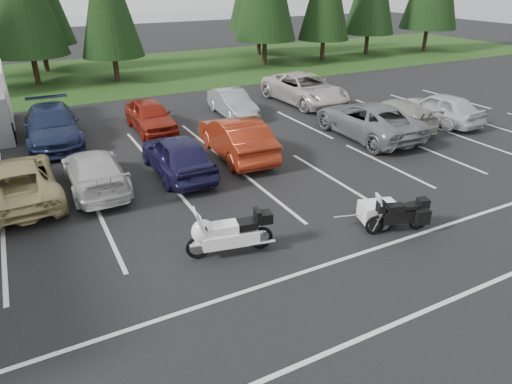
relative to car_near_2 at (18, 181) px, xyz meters
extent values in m
plane|color=black|center=(6.96, -4.25, -0.70)|extent=(120.00, 120.00, 0.00)
cube|color=#1C3D13|center=(6.96, 19.75, -0.69)|extent=(80.00, 16.00, 0.01)
cube|color=gray|center=(10.96, 50.75, -0.70)|extent=(70.00, 50.00, 0.02)
cube|color=silver|center=(6.96, -2.25, -0.69)|extent=(32.00, 16.00, 0.01)
cylinder|color=#332316|center=(1.96, 18.65, 0.61)|extent=(0.36, 0.36, 2.62)
cylinder|color=#332316|center=(6.96, 17.35, 0.43)|extent=(0.36, 0.36, 2.26)
cylinder|color=#332316|center=(18.96, 17.85, 0.65)|extent=(0.36, 0.36, 2.69)
cylinder|color=#332316|center=(24.46, 17.55, 0.47)|extent=(0.36, 0.36, 2.33)
cylinder|color=#332316|center=(29.96, 18.35, 0.54)|extent=(0.36, 0.36, 2.47)
cylinder|color=#332316|center=(35.96, 17.05, 0.72)|extent=(0.36, 0.36, 2.83)
cylinder|color=#332316|center=(2.96, 23.25, 0.66)|extent=(0.36, 0.36, 2.71)
cylinder|color=#332316|center=(20.96, 22.55, 0.80)|extent=(0.36, 0.36, 3.00)
imported|color=tan|center=(0.00, 0.00, 0.00)|extent=(2.51, 5.11, 1.40)
imported|color=silver|center=(2.37, -0.20, -0.04)|extent=(1.92, 4.60, 1.33)
imported|color=#1B1A41|center=(5.33, -0.33, 0.07)|extent=(1.82, 4.50, 1.53)
imported|color=maroon|center=(8.04, 0.33, 0.11)|extent=(2.06, 5.04, 1.62)
imported|color=gray|center=(14.41, -0.19, 0.09)|extent=(2.79, 5.75, 1.58)
imported|color=#A5A197|center=(16.42, 0.31, -0.01)|extent=(2.18, 4.81, 1.37)
imported|color=silver|center=(19.00, -0.19, 0.06)|extent=(2.03, 4.52, 1.51)
imported|color=#1B2445|center=(1.64, 5.57, 0.09)|extent=(2.43, 5.52, 1.58)
imported|color=maroon|center=(5.90, 5.28, 0.02)|extent=(1.71, 4.25, 1.45)
imported|color=gray|center=(10.41, 5.78, -0.04)|extent=(1.58, 4.08, 1.32)
imported|color=beige|center=(15.15, 6.12, 0.12)|extent=(3.02, 6.05, 1.65)
camera|label=1|loc=(0.56, -15.57, 6.13)|focal=32.00mm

